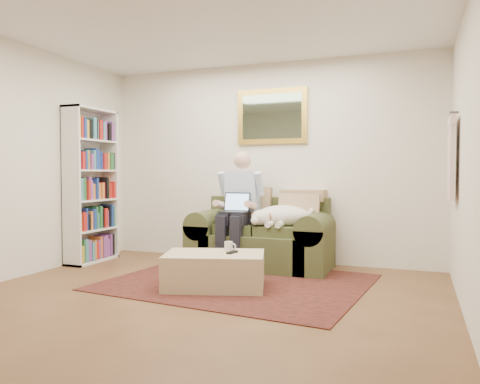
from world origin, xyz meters
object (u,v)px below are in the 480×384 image
Objects in this scene: sofa at (261,243)px; coffee_mug at (229,246)px; seated_man at (237,210)px; sleeping_dog at (283,216)px; bookshelf at (91,185)px; laptop at (235,207)px; ottoman at (215,271)px.

sofa is 17.02× the size of coffee_mug.
seated_man is 0.57m from sleeping_dog.
coffee_mug is at bearing -15.26° from bookshelf.
seated_man reaches higher than sleeping_dog.
seated_man is 0.96m from coffee_mug.
coffee_mug is (0.24, -0.87, -0.31)m from seated_man.
coffee_mug is at bearing -90.77° from sofa.
bookshelf is at bearing -171.80° from seated_man.
coffee_mug is 0.05× the size of bookshelf.
ottoman is (0.15, -0.96, -0.57)m from laptop.
sofa is at bearing 85.09° from ottoman.
sleeping_dog is at bearing 7.13° from seated_man.
sofa is at bearing 89.23° from coffee_mug.
bookshelf reaches higher than sofa.
ottoman is (0.15, -1.03, -0.54)m from seated_man.
seated_man is at bearing -148.55° from sofa.
ottoman is (-0.10, -1.19, -0.12)m from sofa.
laptop is 0.59m from sleeping_dog.
sleeping_dog is 1.26m from ottoman.
bookshelf is (-1.94, -0.28, 0.28)m from seated_man.
laptop is at bearing 106.62° from coffee_mug.
laptop is at bearing 99.03° from ottoman.
laptop is 0.47× the size of sleeping_dog.
bookshelf is (-2.09, 0.75, 0.82)m from ottoman.
seated_man is at bearing 105.43° from coffee_mug.
sleeping_dog is (0.56, 0.14, -0.10)m from laptop.
sleeping_dog is 1.03m from coffee_mug.
seated_man is 0.07m from laptop.
sleeping_dog is at bearing -15.74° from sofa.
bookshelf is (-2.19, -0.44, 0.71)m from sofa.
seated_man is at bearing -172.87° from sleeping_dog.
laptop is 1.97m from bookshelf.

